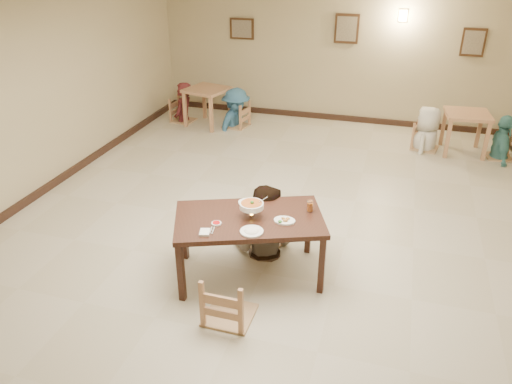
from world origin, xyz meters
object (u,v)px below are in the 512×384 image
(bg_chair_lr, at_px, (236,104))
(main_diner, at_px, (263,186))
(curry_warmer, at_px, (252,206))
(bg_chair_ll, at_px, (182,100))
(chair_far, at_px, (265,210))
(bg_diner_d, at_px, (508,116))
(bg_table_right, at_px, (467,120))
(bg_chair_rl, at_px, (428,124))
(bg_table_left, at_px, (207,95))
(bg_diner_a, at_px, (181,83))
(bg_diner_b, at_px, (235,88))
(bg_diner_c, at_px, (431,107))
(chair_near, at_px, (229,276))
(main_table, at_px, (249,223))
(bg_chair_rr, at_px, (504,134))
(drink_glass, at_px, (310,206))

(bg_chair_lr, bearing_deg, main_diner, 33.54)
(curry_warmer, height_order, bg_chair_ll, curry_warmer)
(chair_far, distance_m, bg_diner_d, 5.34)
(bg_chair_ll, height_order, bg_chair_lr, bg_chair_lr)
(bg_table_right, distance_m, bg_chair_rl, 0.68)
(bg_table_left, distance_m, bg_table_right, 5.25)
(chair_far, distance_m, bg_diner_a, 5.36)
(chair_far, distance_m, bg_diner_b, 4.75)
(bg_table_right, relative_size, bg_chair_rl, 0.84)
(curry_warmer, height_order, bg_diner_c, bg_diner_c)
(bg_table_left, relative_size, bg_table_right, 1.17)
(chair_near, distance_m, main_diner, 1.45)
(bg_chair_lr, bearing_deg, main_table, 31.07)
(bg_table_right, distance_m, bg_chair_rr, 0.69)
(main_diner, xyz_separation_m, bg_diner_b, (-1.88, 4.48, -0.07))
(bg_table_left, relative_size, bg_chair_rl, 0.99)
(curry_warmer, height_order, drink_glass, curry_warmer)
(bg_diner_a, relative_size, bg_diner_b, 1.04)
(chair_near, xyz_separation_m, bg_diner_b, (-1.90, 5.88, 0.30))
(chair_far, bearing_deg, bg_chair_rl, 81.18)
(chair_far, bearing_deg, bg_table_right, 74.33)
(chair_near, bearing_deg, bg_diner_a, -61.14)
(bg_diner_b, distance_m, bg_diner_c, 3.96)
(main_diner, bearing_deg, bg_diner_a, -53.79)
(drink_glass, distance_m, bg_diner_d, 5.27)
(main_diner, bearing_deg, bg_diner_c, -114.51)
(main_diner, bearing_deg, bg_chair_ll, -53.79)
(bg_table_left, relative_size, bg_chair_ll, 1.00)
(main_diner, xyz_separation_m, bg_table_right, (2.75, 4.30, -0.26))
(bg_table_left, distance_m, bg_diner_c, 4.58)
(bg_chair_rl, bearing_deg, bg_chair_lr, 99.13)
(curry_warmer, relative_size, bg_diner_c, 0.19)
(chair_far, distance_m, bg_chair_rl, 4.66)
(bg_table_left, xyz_separation_m, bg_chair_rr, (5.91, -0.18, -0.21))
(bg_chair_rl, bearing_deg, drink_glass, 174.33)
(bg_chair_ll, height_order, bg_diner_a, bg_diner_a)
(bg_chair_rr, bearing_deg, drink_glass, -38.02)
(curry_warmer, height_order, bg_table_left, curry_warmer)
(curry_warmer, distance_m, bg_diner_c, 5.30)
(curry_warmer, distance_m, bg_chair_lr, 5.43)
(bg_diner_c, bearing_deg, chair_near, -6.17)
(drink_glass, relative_size, bg_diner_b, 0.08)
(chair_far, bearing_deg, drink_glass, -13.24)
(bg_table_left, relative_size, bg_diner_c, 0.59)
(bg_chair_rl, height_order, bg_diner_a, bg_diner_a)
(curry_warmer, distance_m, bg_diner_d, 5.88)
(bg_chair_rr, bearing_deg, bg_chair_lr, -99.16)
(chair_far, relative_size, bg_diner_d, 0.61)
(drink_glass, relative_size, bg_diner_d, 0.09)
(bg_table_left, height_order, bg_diner_b, bg_diner_b)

